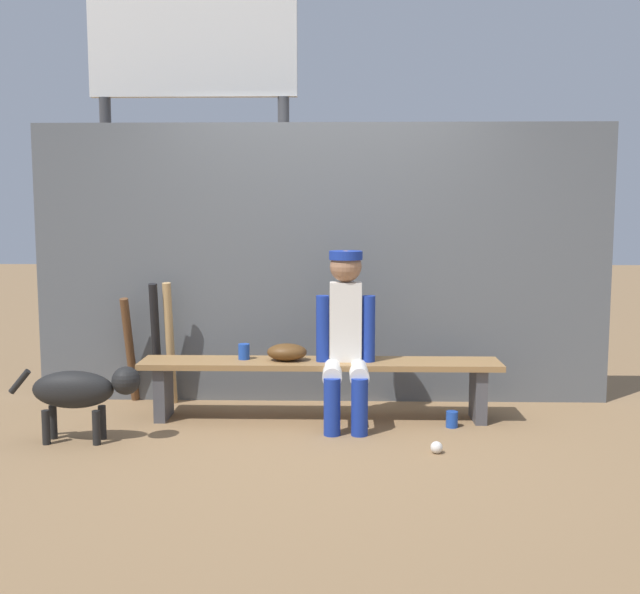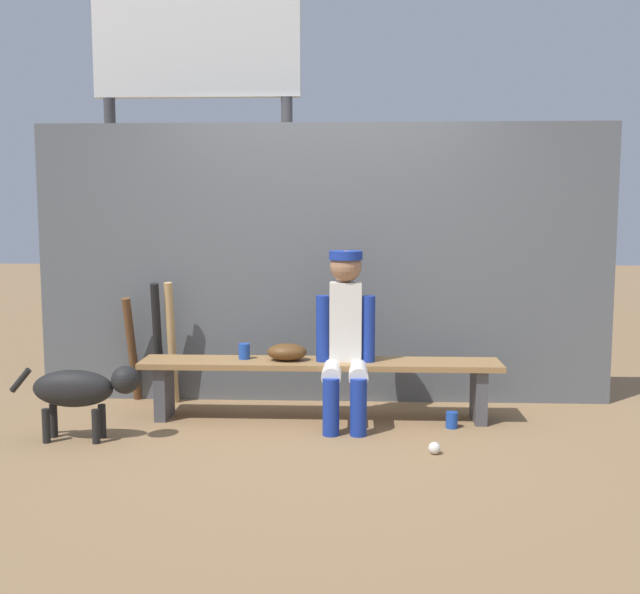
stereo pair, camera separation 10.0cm
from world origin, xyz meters
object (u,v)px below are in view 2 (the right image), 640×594
(dugout_bench, at_px, (320,373))
(bat_wood_tan, at_px, (172,343))
(baseball_glove, at_px, (287,352))
(scoreboard, at_px, (203,85))
(dog, at_px, (82,389))
(bat_aluminum_black, at_px, (158,344))
(player_seated, at_px, (345,333))
(cup_on_ground, at_px, (452,420))
(bat_wood_dark, at_px, (132,349))
(baseball, at_px, (434,448))
(cup_on_bench, at_px, (244,351))

(dugout_bench, bearing_deg, bat_wood_tan, 161.65)
(baseball_glove, relative_size, scoreboard, 0.08)
(dog, bearing_deg, baseball_glove, 23.94)
(baseball_glove, height_order, bat_aluminum_black, bat_aluminum_black)
(dugout_bench, xyz_separation_m, player_seated, (0.18, -0.10, 0.31))
(bat_aluminum_black, bearing_deg, cup_on_ground, -14.12)
(bat_aluminum_black, bearing_deg, dog, -105.36)
(dugout_bench, distance_m, baseball_glove, 0.28)
(bat_wood_tan, relative_size, cup_on_ground, 8.51)
(bat_wood_tan, relative_size, bat_aluminum_black, 1.00)
(dugout_bench, bearing_deg, cup_on_ground, -11.27)
(baseball_glove, height_order, bat_wood_dark, bat_wood_dark)
(baseball_glove, bearing_deg, bat_aluminum_black, 160.41)
(cup_on_ground, height_order, scoreboard, scoreboard)
(bat_wood_tan, bearing_deg, dog, -110.64)
(player_seated, height_order, baseball, player_seated)
(bat_wood_tan, xyz_separation_m, bat_aluminum_black, (-0.10, -0.02, -0.00))
(cup_on_ground, xyz_separation_m, cup_on_bench, (-1.44, 0.22, 0.42))
(dugout_bench, relative_size, bat_wood_tan, 2.69)
(bat_aluminum_black, bearing_deg, cup_on_bench, -24.63)
(player_seated, distance_m, bat_wood_dark, 1.74)
(dugout_bench, distance_m, baseball, 1.08)
(bat_wood_tan, distance_m, cup_on_ground, 2.16)
(dog, bearing_deg, dugout_bench, 20.56)
(scoreboard, bearing_deg, dugout_bench, -53.51)
(player_seated, xyz_separation_m, baseball_glove, (-0.41, 0.10, -0.16))
(cup_on_bench, bearing_deg, bat_aluminum_black, 155.37)
(dugout_bench, distance_m, scoreboard, 2.86)
(baseball_glove, xyz_separation_m, dog, (-1.26, -0.56, -0.14))
(dugout_bench, bearing_deg, dog, -159.44)
(baseball, relative_size, cup_on_bench, 0.67)
(dugout_bench, xyz_separation_m, dog, (-1.50, -0.56, 0.00))
(bat_aluminum_black, bearing_deg, bat_wood_tan, 10.63)
(dugout_bench, distance_m, player_seated, 0.37)
(cup_on_bench, bearing_deg, player_seated, -11.01)
(baseball, relative_size, scoreboard, 0.02)
(bat_wood_dark, height_order, baseball, bat_wood_dark)
(baseball_glove, bearing_deg, baseball, -37.52)
(cup_on_ground, distance_m, scoreboard, 3.58)
(bat_aluminum_black, height_order, cup_on_bench, bat_aluminum_black)
(baseball_glove, height_order, baseball, baseball_glove)
(scoreboard, bearing_deg, cup_on_bench, -69.26)
(scoreboard, bearing_deg, bat_aluminum_black, -98.66)
(bat_wood_tan, height_order, baseball, bat_wood_tan)
(bat_wood_tan, relative_size, cup_on_bench, 8.51)
(baseball_glove, bearing_deg, cup_on_ground, -9.01)
(bat_wood_tan, xyz_separation_m, cup_on_bench, (0.60, -0.34, 0.01))
(scoreboard, bearing_deg, bat_wood_dark, -110.45)
(cup_on_ground, height_order, dog, dog)
(dugout_bench, relative_size, scoreboard, 0.69)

